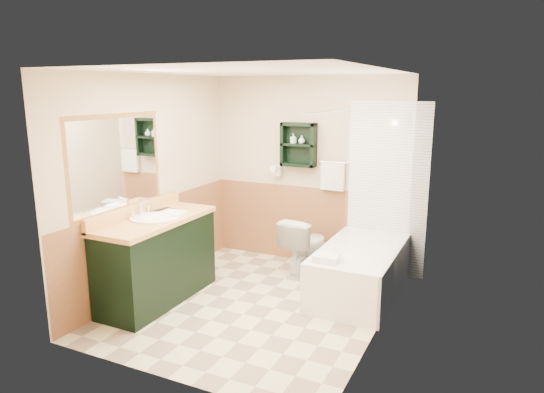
# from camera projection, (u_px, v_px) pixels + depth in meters

# --- Properties ---
(floor) EXTENTS (3.00, 3.00, 0.00)m
(floor) POSITION_uv_depth(u_px,v_px,m) (255.00, 304.00, 5.14)
(floor) COLOR beige
(floor) RESTS_ON ground
(back_wall) EXTENTS (2.60, 0.04, 2.40)m
(back_wall) POSITION_uv_depth(u_px,v_px,m) (309.00, 171.00, 6.22)
(back_wall) COLOR #F8E2C2
(back_wall) RESTS_ON ground
(left_wall) EXTENTS (0.04, 3.00, 2.40)m
(left_wall) POSITION_uv_depth(u_px,v_px,m) (150.00, 183.00, 5.44)
(left_wall) COLOR #F8E2C2
(left_wall) RESTS_ON ground
(right_wall) EXTENTS (0.04, 3.00, 2.40)m
(right_wall) POSITION_uv_depth(u_px,v_px,m) (385.00, 207.00, 4.33)
(right_wall) COLOR #F8E2C2
(right_wall) RESTS_ON ground
(ceiling) EXTENTS (2.60, 3.00, 0.04)m
(ceiling) POSITION_uv_depth(u_px,v_px,m) (253.00, 69.00, 4.62)
(ceiling) COLOR white
(ceiling) RESTS_ON back_wall
(wainscot_left) EXTENTS (2.98, 2.98, 1.00)m
(wainscot_left) POSITION_uv_depth(u_px,v_px,m) (156.00, 243.00, 5.57)
(wainscot_left) COLOR #A86A44
(wainscot_left) RESTS_ON left_wall
(wainscot_back) EXTENTS (2.58, 2.58, 1.00)m
(wainscot_back) POSITION_uv_depth(u_px,v_px,m) (307.00, 224.00, 6.34)
(wainscot_back) COLOR #A86A44
(wainscot_back) RESTS_ON back_wall
(mirror_frame) EXTENTS (1.30, 1.30, 1.00)m
(mirror_frame) POSITION_uv_depth(u_px,v_px,m) (117.00, 164.00, 4.87)
(mirror_frame) COLOR olive
(mirror_frame) RESTS_ON left_wall
(mirror_glass) EXTENTS (1.20, 1.20, 0.90)m
(mirror_glass) POSITION_uv_depth(u_px,v_px,m) (117.00, 164.00, 4.86)
(mirror_glass) COLOR white
(mirror_glass) RESTS_ON left_wall
(tile_right) EXTENTS (1.50, 1.50, 2.10)m
(tile_right) POSITION_uv_depth(u_px,v_px,m) (396.00, 205.00, 5.04)
(tile_right) COLOR white
(tile_right) RESTS_ON right_wall
(tile_back) EXTENTS (0.95, 0.95, 2.10)m
(tile_back) POSITION_uv_depth(u_px,v_px,m) (387.00, 190.00, 5.79)
(tile_back) COLOR white
(tile_back) RESTS_ON back_wall
(tile_accent) EXTENTS (1.50, 1.50, 0.10)m
(tile_accent) POSITION_uv_depth(u_px,v_px,m) (400.00, 123.00, 4.86)
(tile_accent) COLOR #124129
(tile_accent) RESTS_ON right_wall
(wall_shelf) EXTENTS (0.45, 0.15, 0.55)m
(wall_shelf) POSITION_uv_depth(u_px,v_px,m) (298.00, 145.00, 6.09)
(wall_shelf) COLOR black
(wall_shelf) RESTS_ON back_wall
(hair_dryer) EXTENTS (0.10, 0.24, 0.18)m
(hair_dryer) POSITION_uv_depth(u_px,v_px,m) (278.00, 170.00, 6.31)
(hair_dryer) COLOR white
(hair_dryer) RESTS_ON back_wall
(towel_bar) EXTENTS (0.40, 0.06, 0.40)m
(towel_bar) POSITION_uv_depth(u_px,v_px,m) (333.00, 162.00, 5.98)
(towel_bar) COLOR silver
(towel_bar) RESTS_ON back_wall
(curtain_rod) EXTENTS (0.03, 1.60, 0.03)m
(curtain_rod) POSITION_uv_depth(u_px,v_px,m) (330.00, 112.00, 5.15)
(curtain_rod) COLOR silver
(curtain_rod) RESTS_ON back_wall
(shower_curtain) EXTENTS (1.05, 1.05, 1.70)m
(shower_curtain) POSITION_uv_depth(u_px,v_px,m) (333.00, 187.00, 5.49)
(shower_curtain) COLOR beige
(shower_curtain) RESTS_ON curtain_rod
(vanity) EXTENTS (0.59, 1.44, 0.91)m
(vanity) POSITION_uv_depth(u_px,v_px,m) (157.00, 259.00, 5.16)
(vanity) COLOR black
(vanity) RESTS_ON ground
(bathtub) EXTENTS (0.81, 1.50, 0.54)m
(bathtub) POSITION_uv_depth(u_px,v_px,m) (360.00, 271.00, 5.34)
(bathtub) COLOR white
(bathtub) RESTS_ON ground
(toilet) EXTENTS (0.50, 0.77, 0.70)m
(toilet) POSITION_uv_depth(u_px,v_px,m) (305.00, 245.00, 5.97)
(toilet) COLOR white
(toilet) RESTS_ON ground
(counter_towel) EXTENTS (0.26, 0.21, 0.04)m
(counter_towel) POSITION_uv_depth(u_px,v_px,m) (173.00, 214.00, 5.17)
(counter_towel) COLOR silver
(counter_towel) RESTS_ON vanity
(vanity_book) EXTENTS (0.18, 0.06, 0.25)m
(vanity_book) POSITION_uv_depth(u_px,v_px,m) (158.00, 200.00, 5.34)
(vanity_book) COLOR black
(vanity_book) RESTS_ON vanity
(tub_towel) EXTENTS (0.24, 0.20, 0.07)m
(tub_towel) POSITION_uv_depth(u_px,v_px,m) (327.00, 258.00, 4.86)
(tub_towel) COLOR silver
(tub_towel) RESTS_ON bathtub
(soap_bottle_a) EXTENTS (0.10, 0.13, 0.06)m
(soap_bottle_a) POSITION_uv_depth(u_px,v_px,m) (293.00, 141.00, 6.10)
(soap_bottle_a) COLOR white
(soap_bottle_a) RESTS_ON wall_shelf
(soap_bottle_b) EXTENTS (0.09, 0.11, 0.08)m
(soap_bottle_b) POSITION_uv_depth(u_px,v_px,m) (302.00, 141.00, 6.05)
(soap_bottle_b) COLOR white
(soap_bottle_b) RESTS_ON wall_shelf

